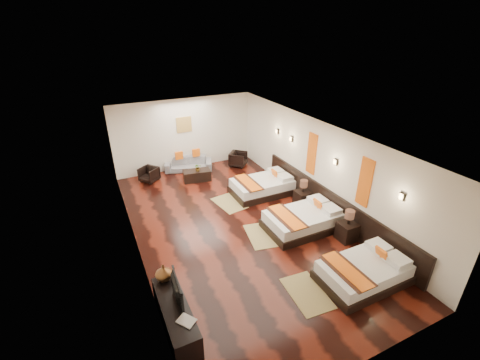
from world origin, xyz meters
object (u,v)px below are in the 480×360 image
figurine (164,273)px  armchair_right (238,159)px  nightstand_a (347,229)px  bed_near (364,272)px  nightstand_b (303,197)px  table_plant (198,167)px  sofa (188,164)px  bed_far (263,186)px  coffee_table (197,175)px  bed_mid (303,220)px  armchair_left (149,174)px  tv_console (176,316)px  tv (173,289)px  book (182,326)px

figurine → armchair_right: size_ratio=0.56×
armchair_right → nightstand_a: bearing=-132.1°
bed_near → nightstand_b: size_ratio=2.24×
armchair_right → table_plant: table_plant is taller
nightstand_a → sofa: size_ratio=0.50×
bed_far → coffee_table: bed_far is taller
coffee_table → bed_mid: bearing=-68.3°
nightstand_a → coffee_table: nightstand_a is taller
armchair_right → bed_near: bearing=-139.0°
nightstand_a → coffee_table: size_ratio=0.92×
bed_near → bed_mid: bed_mid is taller
bed_near → armchair_left: bearing=114.5°
armchair_left → table_plant: size_ratio=2.17×
nightstand_b → armchair_right: nightstand_b is taller
bed_near → tv_console: (-4.20, 0.65, 0.01)m
bed_far → armchair_right: (0.25, 2.51, 0.03)m
tv → armchair_right: size_ratio=1.25×
bed_mid → armchair_right: 4.87m
bed_far → armchair_right: bed_far is taller
bed_mid → tv: bearing=-159.9°
tv_console → armchair_left: size_ratio=2.97×
sofa → bed_far: bearing=-40.8°
nightstand_a → figurine: bearing=179.7°
tv → figurine: size_ratio=2.24×
tv → armchair_left: bearing=-3.3°
nightstand_a → book: (-4.94, -1.25, 0.24)m
coffee_table → armchair_left: bearing=156.9°
nightstand_b → table_plant: (-2.43, 3.18, 0.23)m
bed_near → coffee_table: (-1.72, 6.65, -0.06)m
bed_far → tv_console: 5.83m
bed_far → figurine: bearing=-141.9°
bed_mid → sofa: size_ratio=1.16×
nightstand_b → book: (-4.94, -3.29, 0.25)m
nightstand_b → book: size_ratio=2.81×
figurine → coffee_table: figurine is taller
figurine → sofa: figurine is taller
tv_console → coffee_table: bearing=67.6°
bed_far → table_plant: (-1.69, 1.90, 0.27)m
armchair_right → figurine: bearing=-174.5°
nightstand_a → sofa: (-2.47, 6.31, -0.05)m
tv_console → coffee_table: size_ratio=1.80×
table_plant → sofa: bearing=91.9°
bed_near → nightstand_a: bearing=61.5°
coffee_table → table_plant: bearing=-58.0°
bed_near → book: (-4.20, 0.13, 0.30)m
bed_far → table_plant: bearing=131.6°
nightstand_a → tv: (-4.89, -0.56, 0.46)m
tv → armchair_right: 7.77m
tv → table_plant: size_ratio=2.92×
bed_near → bed_far: bed_far is taller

